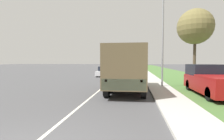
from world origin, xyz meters
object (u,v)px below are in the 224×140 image
at_px(military_truck, 126,67).
at_px(car_fourth_ahead, 123,65).
at_px(car_nearest_ahead, 105,72).
at_px(pickup_truck, 212,81).
at_px(lamp_post, 160,28).
at_px(car_third_ahead, 133,66).
at_px(car_farthest_ahead, 125,65).
at_px(car_second_ahead, 113,68).

xyz_separation_m(military_truck, car_fourth_ahead, (-3.82, 53.79, -1.00)).
distance_m(military_truck, car_nearest_ahead, 13.30).
distance_m(pickup_truck, lamp_post, 5.53).
bearing_deg(pickup_truck, car_third_ahead, 97.29).
bearing_deg(pickup_truck, car_farthest_ahead, 97.57).
height_order(car_nearest_ahead, car_fourth_ahead, car_fourth_ahead).
distance_m(car_second_ahead, pickup_truck, 27.81).
distance_m(car_nearest_ahead, lamp_post, 12.71).
relative_size(car_nearest_ahead, car_fourth_ahead, 1.11).
relative_size(car_farthest_ahead, pickup_truck, 0.74).
height_order(military_truck, car_third_ahead, military_truck).
xyz_separation_m(car_second_ahead, car_third_ahead, (4.05, 16.06, -0.08)).
bearing_deg(car_third_ahead, car_second_ahead, -104.14).
xyz_separation_m(car_nearest_ahead, car_fourth_ahead, (-0.19, 41.04, 0.06)).
relative_size(car_second_ahead, lamp_post, 0.56).
height_order(car_third_ahead, pickup_truck, pickup_truck).
bearing_deg(car_second_ahead, car_farthest_ahead, 89.31).
distance_m(car_fourth_ahead, lamp_post, 51.89).
xyz_separation_m(military_truck, car_second_ahead, (-4.06, 25.82, -0.95)).
xyz_separation_m(military_truck, car_third_ahead, (-0.02, 41.88, -1.03)).
bearing_deg(car_third_ahead, lamp_post, -86.23).
distance_m(car_fourth_ahead, car_farthest_ahead, 13.20).
height_order(car_third_ahead, lamp_post, lamp_post).
bearing_deg(lamp_post, military_truck, -136.44).
bearing_deg(pickup_truck, military_truck, 176.37).
bearing_deg(car_farthest_ahead, pickup_truck, -82.43).
relative_size(car_nearest_ahead, car_farthest_ahead, 1.24).
bearing_deg(military_truck, car_nearest_ahead, 105.87).
distance_m(car_farthest_ahead, lamp_post, 64.95).
bearing_deg(military_truck, car_third_ahead, 90.02).
bearing_deg(car_second_ahead, pickup_truck, -70.14).
relative_size(car_third_ahead, pickup_truck, 0.86).
bearing_deg(car_third_ahead, military_truck, -89.98).
xyz_separation_m(car_second_ahead, lamp_post, (6.65, -23.36, 4.01)).
bearing_deg(car_second_ahead, car_nearest_ahead, -88.09).
relative_size(military_truck, car_third_ahead, 1.45).
relative_size(car_farthest_ahead, lamp_post, 0.50).
height_order(car_third_ahead, car_farthest_ahead, car_farthest_ahead).
distance_m(car_farthest_ahead, pickup_truck, 67.92).
bearing_deg(lamp_post, pickup_truck, -44.97).
bearing_deg(car_nearest_ahead, lamp_post, -58.90).
xyz_separation_m(car_farthest_ahead, pickup_truck, (8.95, -67.33, 0.22)).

